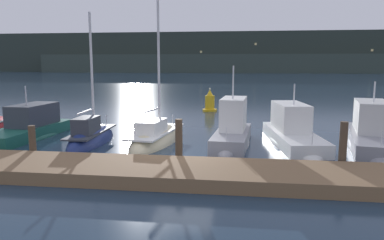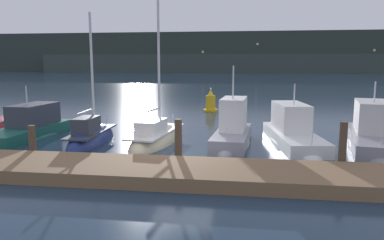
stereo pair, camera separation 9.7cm
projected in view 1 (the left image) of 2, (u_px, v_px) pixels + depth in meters
The scene contains 13 objects.
ground_plane at pixel (182, 161), 15.14m from camera, with size 400.00×400.00×0.00m, color #1E3347.
dock at pixel (171, 172), 12.82m from camera, with size 31.22×2.80×0.45m, color brown.
mooring_pile_1 at pixel (32, 143), 15.16m from camera, with size 0.28×0.28×1.42m, color #4C3D2D.
mooring_pile_2 at pixel (179, 142), 14.33m from camera, with size 0.28×0.28×1.81m, color #4C3D2D.
mooring_pile_3 at pixel (343, 147), 13.52m from camera, with size 0.28×0.28×1.84m, color #4C3D2D.
motorboat_berth_2 at pixel (28, 131), 19.83m from camera, with size 2.55×6.67×3.18m.
sailboat_berth_3 at pixel (91, 141), 18.44m from camera, with size 1.62×5.11×7.18m.
sailboat_berth_4 at pixel (156, 141), 18.47m from camera, with size 2.40×5.84×9.04m.
motorboat_berth_5 at pixel (232, 137), 18.17m from camera, with size 2.08×5.76×4.48m.
motorboat_berth_6 at pixel (292, 136), 18.37m from camera, with size 2.87×7.04×3.41m.
motorboat_berth_7 at pixel (371, 140), 17.45m from camera, with size 3.29×7.20×3.77m.
channel_buoy at pixel (210, 103), 30.34m from camera, with size 1.16×1.16×1.89m.
hillside_backdrop at pixel (237, 54), 145.07m from camera, with size 240.00×23.00×15.20m.
Camera 1 is at (2.38, -14.51, 3.96)m, focal length 35.00 mm.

